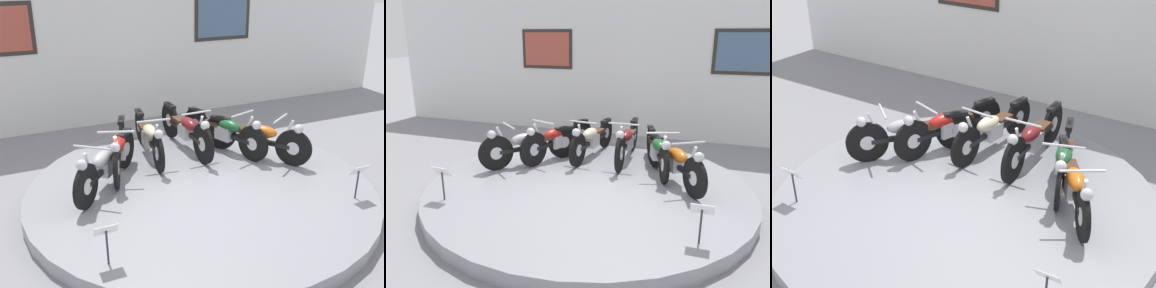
# 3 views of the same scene
# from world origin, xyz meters

# --- Properties ---
(ground_plane) EXTENTS (60.00, 60.00, 0.00)m
(ground_plane) POSITION_xyz_m (0.00, 0.00, 0.00)
(ground_plane) COLOR gray
(display_platform) EXTENTS (5.13, 5.13, 0.21)m
(display_platform) POSITION_xyz_m (0.00, 0.00, 0.11)
(display_platform) COLOR gray
(display_platform) RESTS_ON ground_plane
(back_wall) EXTENTS (14.00, 0.22, 3.88)m
(back_wall) POSITION_xyz_m (0.00, 3.95, 1.94)
(back_wall) COLOR white
(back_wall) RESTS_ON ground_plane
(motorcycle_silver) EXTENTS (1.30, 1.56, 0.79)m
(motorcycle_silver) POSITION_xyz_m (-1.30, 0.49, 0.59)
(motorcycle_silver) COLOR black
(motorcycle_silver) RESTS_ON display_platform
(motorcycle_red) EXTENTS (0.76, 1.89, 0.79)m
(motorcycle_red) POSITION_xyz_m (-0.95, 0.99, 0.59)
(motorcycle_red) COLOR black
(motorcycle_red) RESTS_ON display_platform
(motorcycle_cream) EXTENTS (0.54, 1.96, 0.78)m
(motorcycle_cream) POSITION_xyz_m (-0.35, 1.29, 0.58)
(motorcycle_cream) COLOR black
(motorcycle_cream) RESTS_ON display_platform
(motorcycle_maroon) EXTENTS (0.54, 2.02, 0.81)m
(motorcycle_maroon) POSITION_xyz_m (0.35, 1.29, 0.61)
(motorcycle_maroon) COLOR black
(motorcycle_maroon) RESTS_ON display_platform
(motorcycle_green) EXTENTS (0.72, 1.88, 0.78)m
(motorcycle_green) POSITION_xyz_m (0.95, 0.99, 0.58)
(motorcycle_green) COLOR black
(motorcycle_green) RESTS_ON display_platform
(motorcycle_orange) EXTENTS (1.11, 1.68, 0.78)m
(motorcycle_orange) POSITION_xyz_m (1.29, 0.48, 0.58)
(motorcycle_orange) COLOR black
(motorcycle_orange) RESTS_ON display_platform
(info_placard_front_left) EXTENTS (0.26, 0.11, 0.51)m
(info_placard_front_left) POSITION_xyz_m (-1.77, -1.33, 0.58)
(info_placard_front_left) COLOR #333338
(info_placard_front_left) RESTS_ON display_platform
(info_placard_front_centre) EXTENTS (0.26, 0.11, 0.51)m
(info_placard_front_centre) POSITION_xyz_m (1.77, -1.33, 0.58)
(info_placard_front_centre) COLOR #333338
(info_placard_front_centre) RESTS_ON display_platform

